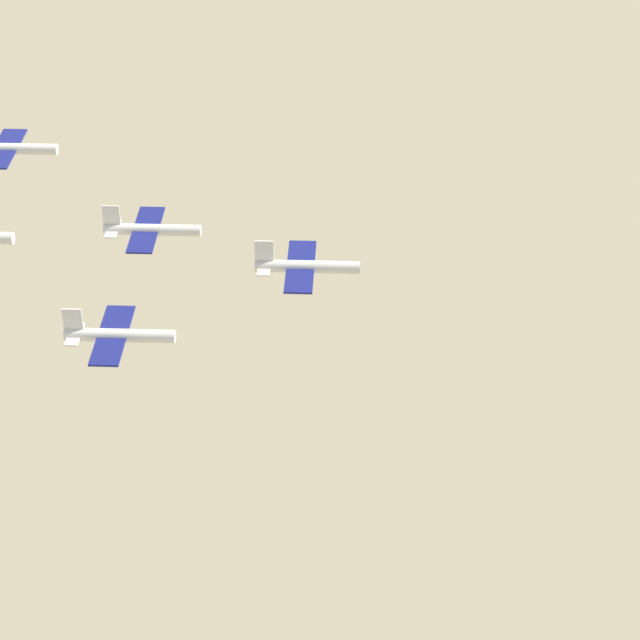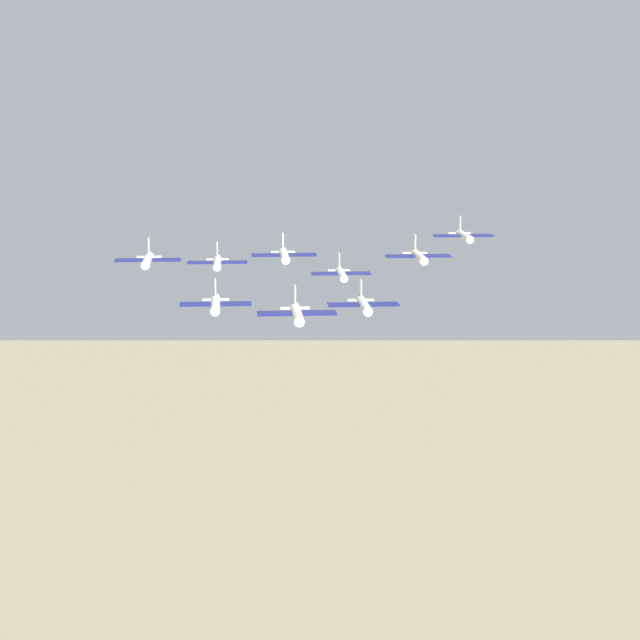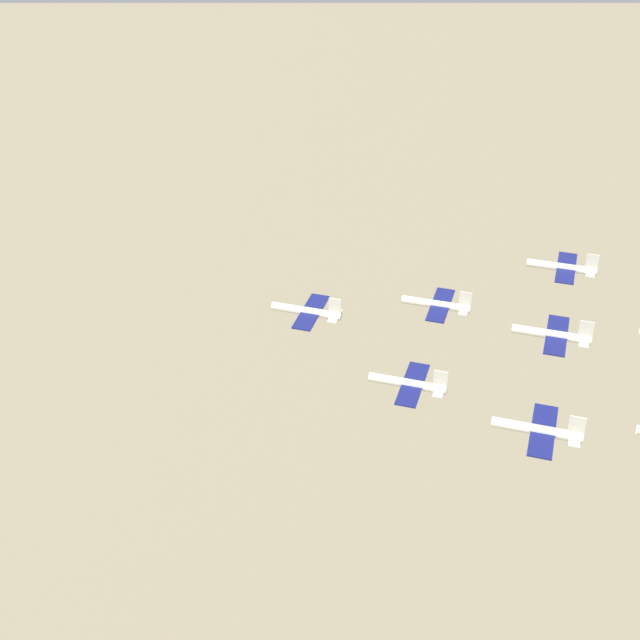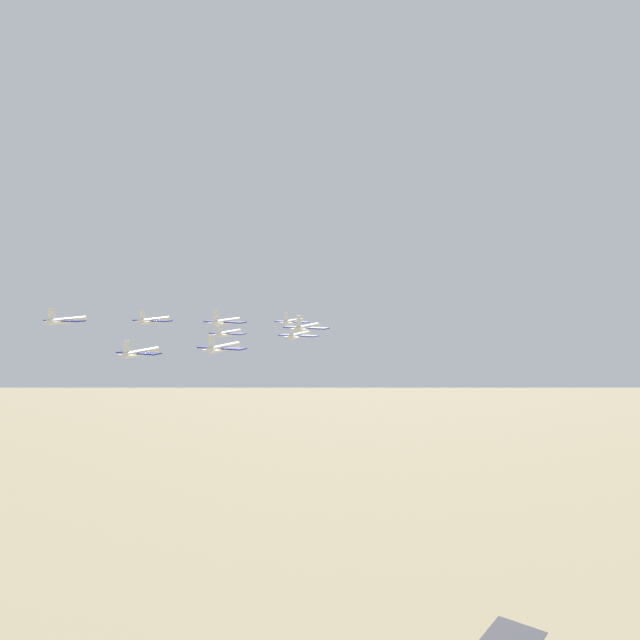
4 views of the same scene
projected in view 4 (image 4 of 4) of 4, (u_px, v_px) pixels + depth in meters
jet_0 at (292, 321)px, 162.44m from camera, size 9.55×9.84×3.31m
jet_1 at (228, 333)px, 151.58m from camera, size 9.55×9.84×3.31m
jet_2 at (299, 335)px, 143.97m from camera, size 9.55×9.84×3.31m
jet_3 at (153, 320)px, 140.25m from camera, size 9.55×9.84×3.31m
jet_4 at (226, 322)px, 132.63m from camera, size 9.55×9.84×3.31m
jet_5 at (307, 327)px, 125.08m from camera, size 9.55×9.84×3.31m
jet_6 at (66, 320)px, 129.17m from camera, size 9.55×9.84×3.31m
jet_7 at (140, 352)px, 122.04m from camera, size 9.55×9.84×3.31m
jet_8 at (223, 347)px, 114.29m from camera, size 9.55×9.84×3.31m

